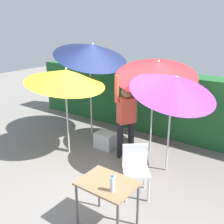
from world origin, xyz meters
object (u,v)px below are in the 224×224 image
object	(u,v)px
umbrella_rainbow	(156,69)
folding_table	(107,188)
bottle_water	(112,184)
person_vendor	(126,118)
cooler_box	(106,140)
chair_plastic	(136,167)
umbrella_yellow	(91,51)
crate_cardboard	(134,164)
umbrella_orange	(174,86)
umbrella_navy	(66,77)

from	to	relation	value
umbrella_rainbow	folding_table	xyz separation A→B (m)	(0.59, -2.58, -1.29)
folding_table	bottle_water	bearing A→B (deg)	-34.15
person_vendor	bottle_water	distance (m)	2.37
cooler_box	bottle_water	world-z (taller)	bottle_water
person_vendor	chair_plastic	bearing A→B (deg)	-49.84
umbrella_rainbow	person_vendor	xyz separation A→B (m)	(-0.36, -0.61, -1.01)
cooler_box	bottle_water	bearing A→B (deg)	-51.04
umbrella_yellow	chair_plastic	size ratio (longest dim) A/B	3.10
cooler_box	crate_cardboard	xyz separation A→B (m)	(1.11, -0.50, -0.04)
person_vendor	cooler_box	distance (m)	0.98
cooler_box	crate_cardboard	bearing A→B (deg)	-24.25
umbrella_yellow	chair_plastic	bearing A→B (deg)	-35.00
umbrella_rainbow	chair_plastic	xyz separation A→B (m)	(0.51, -1.65, -1.43)
folding_table	crate_cardboard	bearing A→B (deg)	106.77
umbrella_orange	umbrella_yellow	distance (m)	2.55
person_vendor	folding_table	bearing A→B (deg)	-64.17
crate_cardboard	bottle_water	xyz separation A→B (m)	(0.64, -1.67, 0.71)
umbrella_navy	cooler_box	distance (m)	1.82
person_vendor	bottle_water	bearing A→B (deg)	-61.61
umbrella_orange	folding_table	xyz separation A→B (m)	(-0.08, -1.99, -1.13)
folding_table	bottle_water	distance (m)	0.29
umbrella_yellow	person_vendor	bearing A→B (deg)	-21.76
chair_plastic	crate_cardboard	size ratio (longest dim) A/B	1.93
umbrella_yellow	crate_cardboard	size ratio (longest dim) A/B	5.99
umbrella_orange	bottle_water	world-z (taller)	umbrella_orange
chair_plastic	umbrella_rainbow	bearing A→B (deg)	107.22
umbrella_rainbow	crate_cardboard	world-z (taller)	umbrella_rainbow
bottle_water	person_vendor	bearing A→B (deg)	118.39
crate_cardboard	bottle_water	size ratio (longest dim) A/B	1.92
umbrella_orange	umbrella_navy	xyz separation A→B (m)	(-2.22, -0.61, 0.02)
bottle_water	umbrella_yellow	bearing A→B (deg)	133.76
person_vendor	bottle_water	world-z (taller)	person_vendor
umbrella_orange	crate_cardboard	xyz separation A→B (m)	(-0.55, -0.44, -1.63)
bottle_water	chair_plastic	bearing A→B (deg)	103.52
person_vendor	chair_plastic	size ratio (longest dim) A/B	2.11
crate_cardboard	person_vendor	bearing A→B (deg)	139.34
umbrella_rainbow	person_vendor	world-z (taller)	umbrella_rainbow
umbrella_orange	bottle_water	distance (m)	2.31
umbrella_yellow	cooler_box	xyz separation A→B (m)	(0.78, -0.48, -2.04)
umbrella_rainbow	umbrella_orange	world-z (taller)	umbrella_rainbow
crate_cardboard	umbrella_orange	bearing A→B (deg)	38.64
umbrella_rainbow	bottle_water	size ratio (longest dim) A/B	10.26
chair_plastic	cooler_box	bearing A→B (deg)	143.26
person_vendor	cooler_box	xyz separation A→B (m)	(-0.63, 0.08, -0.74)
umbrella_rainbow	cooler_box	world-z (taller)	umbrella_rainbow
crate_cardboard	folding_table	bearing A→B (deg)	-73.23
umbrella_rainbow	bottle_water	world-z (taller)	umbrella_rainbow
chair_plastic	bottle_water	size ratio (longest dim) A/B	3.71
umbrella_orange	folding_table	distance (m)	2.29
umbrella_rainbow	umbrella_navy	size ratio (longest dim) A/B	1.17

